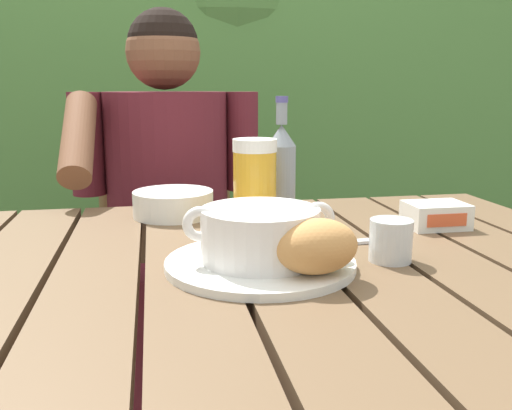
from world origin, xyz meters
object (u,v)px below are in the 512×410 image
object	(u,v)px
soup_bowl	(260,233)
water_glass_small	(391,240)
chair_near_diner	(169,261)
serving_plate	(260,263)
beer_bottle	(281,170)
person_eating	(168,201)
beer_glass	(255,185)
butter_tub	(436,215)
diner_bowl	(173,203)
bread_roll	(316,246)
table_knife	(345,242)

from	to	relation	value
soup_bowl	water_glass_small	xyz separation A→B (m)	(0.20, -0.01, -0.02)
chair_near_diner	serving_plate	xyz separation A→B (m)	(0.11, -0.90, 0.27)
soup_bowl	beer_bottle	distance (m)	0.31
serving_plate	person_eating	bearing A→B (deg)	99.06
serving_plate	beer_glass	xyz separation A→B (m)	(0.03, 0.21, 0.08)
soup_bowl	chair_near_diner	bearing A→B (deg)	96.86
butter_tub	diner_bowl	size ratio (longest dim) A/B	0.67
bread_roll	table_knife	distance (m)	0.19
water_glass_small	table_knife	xyz separation A→B (m)	(-0.04, 0.10, -0.03)
soup_bowl	diner_bowl	bearing A→B (deg)	107.18
bread_roll	beer_bottle	world-z (taller)	beer_bottle
soup_bowl	butter_tub	distance (m)	0.40
chair_near_diner	table_knife	xyz separation A→B (m)	(0.27, -0.81, 0.27)
water_glass_small	bread_roll	bearing A→B (deg)	-153.93
table_knife	serving_plate	bearing A→B (deg)	-150.40
person_eating	bread_roll	bearing A→B (deg)	-77.37
soup_bowl	bread_roll	size ratio (longest dim) A/B	1.69
serving_plate	water_glass_small	size ratio (longest dim) A/B	4.29
serving_plate	table_knife	distance (m)	0.18
butter_tub	serving_plate	bearing A→B (deg)	-154.99
chair_near_diner	bread_roll	world-z (taller)	chair_near_diner
chair_near_diner	bread_roll	size ratio (longest dim) A/B	7.44
serving_plate	soup_bowl	xyz separation A→B (m)	(-0.00, -0.00, 0.05)
water_glass_small	diner_bowl	distance (m)	0.47
serving_plate	bread_roll	xyz separation A→B (m)	(0.06, -0.07, 0.04)
person_eating	beer_bottle	size ratio (longest dim) A/B	5.04
person_eating	bread_roll	world-z (taller)	person_eating
chair_near_diner	person_eating	xyz separation A→B (m)	(-0.00, -0.20, 0.23)
bread_roll	diner_bowl	size ratio (longest dim) A/B	0.81
person_eating	water_glass_small	size ratio (longest dim) A/B	18.80
serving_plate	beer_glass	world-z (taller)	beer_glass
soup_bowl	butter_tub	bearing A→B (deg)	25.01
bread_roll	water_glass_small	bearing A→B (deg)	26.07
bread_roll	chair_near_diner	bearing A→B (deg)	99.89
bread_roll	butter_tub	bearing A→B (deg)	38.58
person_eating	soup_bowl	xyz separation A→B (m)	(0.11, -0.70, 0.09)
person_eating	diner_bowl	xyz separation A→B (m)	(0.00, -0.35, 0.06)
bread_roll	beer_bottle	distance (m)	0.36
bread_roll	beer_bottle	size ratio (longest dim) A/B	0.55
serving_plate	butter_tub	world-z (taller)	butter_tub
beer_glass	water_glass_small	xyz separation A→B (m)	(0.16, -0.22, -0.05)
soup_bowl	bread_roll	distance (m)	0.09
soup_bowl	butter_tub	world-z (taller)	soup_bowl
diner_bowl	serving_plate	bearing A→B (deg)	-72.82
soup_bowl	table_knife	distance (m)	0.19
chair_near_diner	serving_plate	world-z (taller)	chair_near_diner
water_glass_small	butter_tub	bearing A→B (deg)	46.37
soup_bowl	table_knife	world-z (taller)	soup_bowl
bread_roll	beer_bottle	bearing A→B (deg)	84.22
chair_near_diner	table_knife	size ratio (longest dim) A/B	6.61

